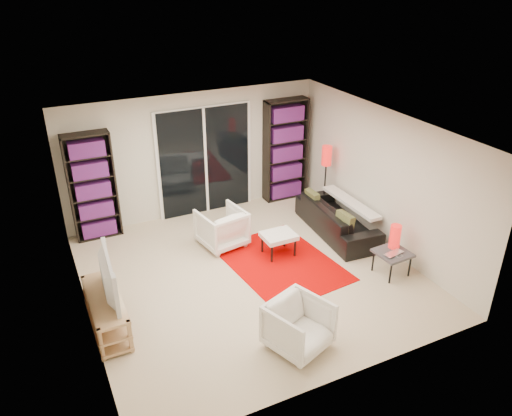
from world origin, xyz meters
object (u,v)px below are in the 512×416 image
(armchair_front, at_px, (299,326))
(sofa, at_px, (337,218))
(side_table, at_px, (393,254))
(armchair_back, at_px, (222,228))
(ottoman, at_px, (279,237))
(bookshelf_right, at_px, (285,150))
(tv_stand, at_px, (106,312))
(floor_lamp, at_px, (326,163))
(bookshelf_left, at_px, (92,187))

(armchair_front, bearing_deg, sofa, 26.82)
(armchair_front, relative_size, side_table, 1.38)
(sofa, height_order, side_table, sofa)
(armchair_back, bearing_deg, ottoman, 126.43)
(bookshelf_right, xyz_separation_m, ottoman, (-1.21, -2.00, -0.71))
(armchair_back, height_order, armchair_front, armchair_back)
(tv_stand, xyz_separation_m, armchair_back, (2.26, 1.38, 0.08))
(armchair_back, relative_size, floor_lamp, 0.54)
(armchair_back, bearing_deg, tv_stand, 21.78)
(bookshelf_left, height_order, tv_stand, bookshelf_left)
(ottoman, bearing_deg, bookshelf_left, 142.94)
(armchair_front, bearing_deg, tv_stand, 125.49)
(ottoman, height_order, floor_lamp, floor_lamp)
(bookshelf_left, distance_m, armchair_back, 2.37)
(ottoman, bearing_deg, sofa, 9.23)
(tv_stand, xyz_separation_m, side_table, (4.36, -0.64, 0.09))
(bookshelf_left, relative_size, armchair_front, 2.65)
(bookshelf_right, bearing_deg, armchair_back, -146.77)
(bookshelf_right, height_order, floor_lamp, bookshelf_right)
(side_table, bearing_deg, armchair_front, -159.32)
(bookshelf_right, distance_m, side_table, 3.37)
(bookshelf_left, relative_size, side_table, 3.67)
(bookshelf_left, height_order, side_table, bookshelf_left)
(bookshelf_left, height_order, armchair_front, bookshelf_left)
(sofa, relative_size, ottoman, 3.57)
(armchair_back, relative_size, armchair_front, 1.02)
(armchair_front, bearing_deg, armchair_back, 67.70)
(side_table, bearing_deg, ottoman, 136.19)
(armchair_back, bearing_deg, sofa, 156.81)
(tv_stand, distance_m, floor_lamp, 4.93)
(bookshelf_right, xyz_separation_m, side_table, (0.15, -3.29, -0.69))
(armchair_back, bearing_deg, floor_lamp, 177.81)
(sofa, height_order, armchair_front, armchair_front)
(armchair_back, bearing_deg, side_table, 126.52)
(bookshelf_left, relative_size, sofa, 0.99)
(floor_lamp, bearing_deg, ottoman, -146.84)
(sofa, bearing_deg, armchair_back, 80.76)
(armchair_back, bearing_deg, bookshelf_left, -43.57)
(armchair_front, height_order, side_table, armchair_front)
(bookshelf_right, distance_m, armchair_front, 4.66)
(bookshelf_right, bearing_deg, bookshelf_left, 180.00)
(bookshelf_left, distance_m, floor_lamp, 4.32)
(armchair_front, bearing_deg, bookshelf_left, 93.28)
(bookshelf_left, bearing_deg, side_table, -39.50)
(side_table, relative_size, floor_lamp, 0.38)
(ottoman, xyz_separation_m, side_table, (1.35, -1.30, 0.01))
(sofa, distance_m, ottoman, 1.35)
(tv_stand, bearing_deg, bookshelf_left, 82.30)
(tv_stand, height_order, ottoman, tv_stand)
(bookshelf_left, xyz_separation_m, armchair_front, (1.80, -4.12, -0.64))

